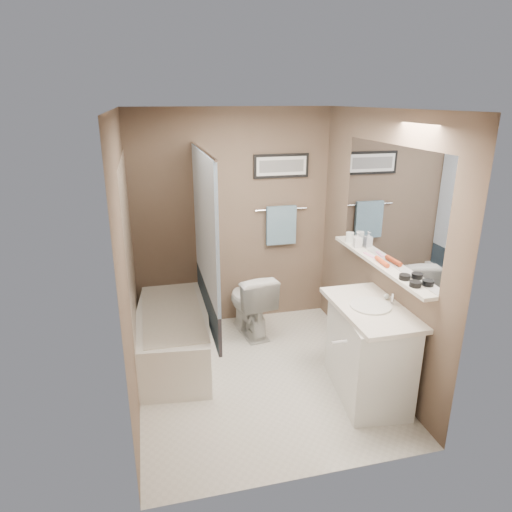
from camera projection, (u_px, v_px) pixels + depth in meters
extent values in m
plane|color=silver|center=(260.00, 376.00, 4.29)|extent=(2.50, 2.50, 0.00)
cube|color=white|center=(261.00, 111.00, 3.51)|extent=(2.20, 2.50, 0.04)
cube|color=brown|center=(233.00, 221.00, 5.02)|extent=(2.20, 0.04, 2.40)
cube|color=brown|center=(310.00, 320.00, 2.77)|extent=(2.20, 0.04, 2.40)
cube|color=brown|center=(130.00, 267.00, 3.65)|extent=(0.04, 2.50, 2.40)
cube|color=brown|center=(375.00, 247.00, 4.14)|extent=(0.04, 2.50, 2.40)
cube|color=tan|center=(131.00, 269.00, 4.17)|extent=(0.02, 1.55, 2.00)
cylinder|color=silver|center=(202.00, 150.00, 3.99)|extent=(0.02, 1.55, 0.02)
cube|color=white|center=(205.00, 222.00, 4.20)|extent=(0.03, 1.45, 1.28)
cube|color=#243543|center=(208.00, 303.00, 4.47)|extent=(0.03, 1.45, 0.36)
cube|color=silver|center=(389.00, 205.00, 3.87)|extent=(0.02, 1.60, 1.00)
cube|color=silver|center=(378.00, 263.00, 4.02)|extent=(0.12, 1.60, 0.03)
cylinder|color=silver|center=(281.00, 209.00, 5.10)|extent=(0.60, 0.02, 0.02)
cube|color=#90BDD2|center=(281.00, 225.00, 5.14)|extent=(0.34, 0.05, 0.44)
cube|color=black|center=(281.00, 166.00, 4.96)|extent=(0.62, 0.02, 0.26)
cube|color=white|center=(282.00, 166.00, 4.95)|extent=(0.56, 0.00, 0.20)
cube|color=#595959|center=(282.00, 166.00, 4.94)|extent=(0.50, 0.00, 0.13)
cube|color=silver|center=(390.00, 340.00, 2.95)|extent=(0.80, 0.02, 2.00)
cylinder|color=silver|center=(339.00, 342.00, 2.92)|extent=(0.10, 0.02, 0.02)
cube|color=white|center=(173.00, 335.00, 4.53)|extent=(0.86, 1.57, 0.50)
cube|color=silver|center=(172.00, 312.00, 4.45)|extent=(0.56, 1.36, 0.02)
imported|color=silver|center=(250.00, 302.00, 4.99)|extent=(0.50, 0.76, 0.72)
cube|color=white|center=(368.00, 353.00, 3.93)|extent=(0.61, 0.96, 0.80)
cube|color=silver|center=(371.00, 309.00, 3.79)|extent=(0.54, 0.96, 0.04)
cylinder|color=silver|center=(371.00, 306.00, 3.78)|extent=(0.34, 0.34, 0.01)
cylinder|color=silver|center=(393.00, 299.00, 3.81)|extent=(0.02, 0.02, 0.10)
sphere|color=silver|center=(387.00, 296.00, 3.91)|extent=(0.05, 0.05, 0.05)
cylinder|color=black|center=(415.00, 284.00, 3.48)|extent=(0.09, 0.09, 0.04)
cylinder|color=black|center=(405.00, 277.00, 3.61)|extent=(0.09, 0.09, 0.04)
cylinder|color=#D6491E|center=(382.00, 262.00, 3.95)|extent=(0.05, 0.22, 0.04)
cube|color=#F696C1|center=(369.00, 255.00, 4.17)|extent=(0.05, 0.16, 0.01)
cylinder|color=white|center=(350.00, 237.00, 4.54)|extent=(0.08, 0.08, 0.10)
imported|color=#999999|center=(358.00, 240.00, 4.38)|extent=(0.07, 0.07, 0.15)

